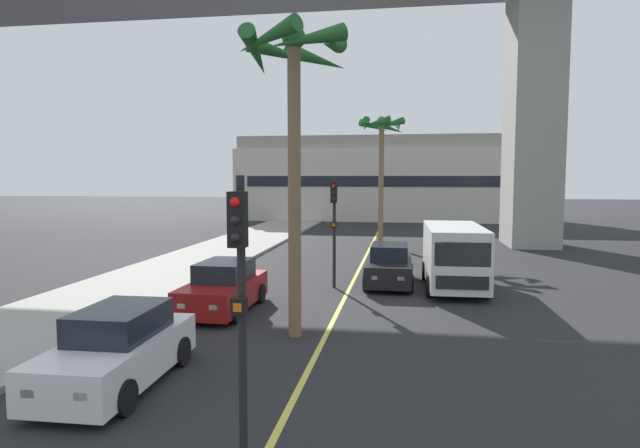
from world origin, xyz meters
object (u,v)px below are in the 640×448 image
(traffic_light_median_far, at_px, (334,216))
(delivery_van, at_px, (454,255))
(car_queue_second, at_px, (118,350))
(palm_tree_mid_median, at_px, (381,140))
(car_queue_third, at_px, (389,266))
(palm_tree_near_median, at_px, (294,85))
(traffic_light_median_near, at_px, (240,283))
(car_queue_front, at_px, (224,288))

(traffic_light_median_far, bearing_deg, delivery_van, 6.89)
(car_queue_second, bearing_deg, delivery_van, 55.04)
(delivery_van, distance_m, palm_tree_mid_median, 14.13)
(car_queue_third, distance_m, palm_tree_near_median, 9.59)
(traffic_light_median_near, bearing_deg, palm_tree_near_median, 95.11)
(traffic_light_median_near, bearing_deg, car_queue_second, 141.70)
(car_queue_third, height_order, delivery_van, delivery_van)
(car_queue_third, distance_m, traffic_light_median_far, 3.02)
(car_queue_third, height_order, traffic_light_median_far, traffic_light_median_far)
(car_queue_third, xyz_separation_m, delivery_van, (2.40, -0.44, 0.57))
(car_queue_third, xyz_separation_m, palm_tree_near_median, (-2.25, -7.32, 5.78))
(traffic_light_median_far, bearing_deg, traffic_light_median_near, -88.30)
(traffic_light_median_far, bearing_deg, palm_tree_mid_median, 85.07)
(traffic_light_median_far, xyz_separation_m, palm_tree_near_median, (-0.20, -6.33, 3.78))
(palm_tree_mid_median, bearing_deg, delivery_van, -75.46)
(car_queue_third, relative_size, traffic_light_median_far, 0.98)
(car_queue_third, xyz_separation_m, traffic_light_median_far, (-2.04, -0.98, 1.99))
(car_queue_front, bearing_deg, car_queue_second, -90.92)
(traffic_light_median_near, relative_size, traffic_light_median_far, 1.00)
(car_queue_second, height_order, traffic_light_median_near, traffic_light_median_near)
(traffic_light_median_near, bearing_deg, palm_tree_mid_median, 88.33)
(car_queue_second, height_order, traffic_light_median_far, traffic_light_median_far)
(car_queue_third, height_order, palm_tree_mid_median, palm_tree_mid_median)
(car_queue_front, xyz_separation_m, delivery_van, (7.38, 4.60, 0.57))
(delivery_van, xyz_separation_m, palm_tree_near_median, (-4.65, -6.87, 5.21))
(palm_tree_near_median, bearing_deg, traffic_light_median_near, -84.89)
(car_queue_second, bearing_deg, traffic_light_median_near, -38.30)
(car_queue_second, bearing_deg, palm_tree_near_median, 53.52)
(palm_tree_near_median, bearing_deg, car_queue_front, 140.22)
(traffic_light_median_near, bearing_deg, car_queue_third, 83.15)
(car_queue_second, distance_m, palm_tree_mid_median, 24.48)
(car_queue_third, relative_size, traffic_light_median_near, 0.98)
(car_queue_second, distance_m, delivery_van, 13.07)
(car_queue_front, distance_m, car_queue_third, 7.08)
(delivery_van, bearing_deg, car_queue_third, 169.55)
(delivery_van, bearing_deg, traffic_light_median_far, -173.11)
(car_queue_second, height_order, car_queue_third, same)
(traffic_light_median_far, bearing_deg, car_queue_front, -125.83)
(car_queue_third, relative_size, delivery_van, 0.78)
(car_queue_front, xyz_separation_m, palm_tree_near_median, (2.73, -2.27, 5.78))
(car_queue_second, height_order, palm_tree_mid_median, palm_tree_mid_median)
(car_queue_front, bearing_deg, traffic_light_median_near, -69.35)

